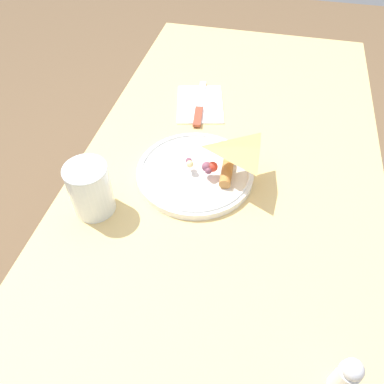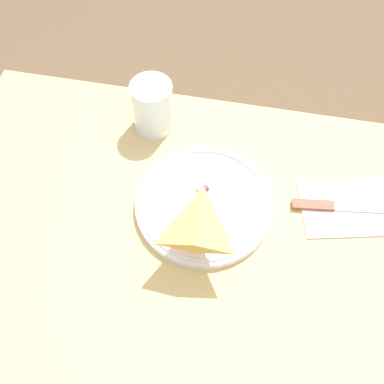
{
  "view_description": "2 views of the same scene",
  "coord_description": "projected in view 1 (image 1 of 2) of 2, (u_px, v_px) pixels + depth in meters",
  "views": [
    {
      "loc": [
        -0.67,
        -0.05,
        1.33
      ],
      "look_at": [
        -0.21,
        0.05,
        0.8
      ],
      "focal_mm": 35.0,
      "sensor_mm": 36.0,
      "label": 1
    },
    {
      "loc": [
        -0.04,
        -0.38,
        1.52
      ],
      "look_at": [
        -0.13,
        0.06,
        0.8
      ],
      "focal_mm": 45.0,
      "sensor_mm": 36.0,
      "label": 2
    }
  ],
  "objects": [
    {
      "name": "salt_shaker",
      "position": [
        347.0,
        376.0,
        0.5
      ],
      "size": [
        0.03,
        0.03,
        0.08
      ],
      "color": "silver",
      "rests_on": "dining_table"
    },
    {
      "name": "milk_glass",
      "position": [
        91.0,
        191.0,
        0.72
      ],
      "size": [
        0.08,
        0.08,
        0.11
      ],
      "color": "white",
      "rests_on": "dining_table"
    },
    {
      "name": "dining_table",
      "position": [
        230.0,
        182.0,
        0.96
      ],
      "size": [
        1.23,
        0.67,
        0.75
      ],
      "color": "#DBB770",
      "rests_on": "ground_plane"
    },
    {
      "name": "plate_pizza",
      "position": [
        197.0,
        171.0,
        0.81
      ],
      "size": [
        0.25,
        0.25,
        0.05
      ],
      "color": "white",
      "rests_on": "dining_table"
    },
    {
      "name": "ground_plane",
      "position": [
        217.0,
        295.0,
        1.43
      ],
      "size": [
        6.0,
        6.0,
        0.0
      ],
      "primitive_type": "plane",
      "color": "brown"
    },
    {
      "name": "butter_knife",
      "position": [
        200.0,
        105.0,
        0.98
      ],
      "size": [
        0.21,
        0.04,
        0.01
      ],
      "rotation": [
        0.0,
        0.0,
        0.13
      ],
      "color": "#99422D",
      "rests_on": "napkin_folded"
    },
    {
      "name": "napkin_folded",
      "position": [
        200.0,
        104.0,
        0.99
      ],
      "size": [
        0.19,
        0.15,
        0.0
      ],
      "rotation": [
        0.0,
        0.0,
        0.23
      ],
      "color": "white",
      "rests_on": "dining_table"
    }
  ]
}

